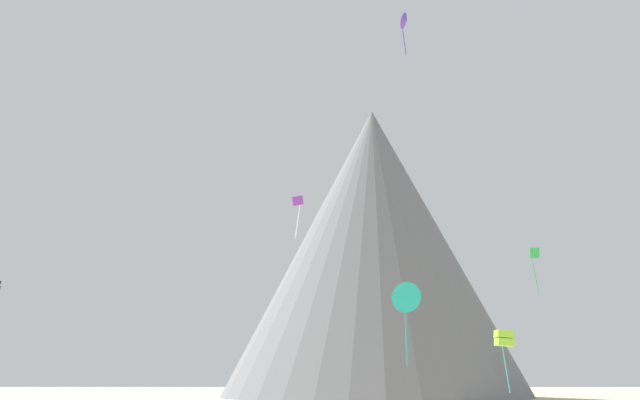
{
  "coord_description": "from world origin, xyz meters",
  "views": [
    {
      "loc": [
        3.75,
        -24.63,
        3.86
      ],
      "look_at": [
        2.84,
        46.09,
        18.65
      ],
      "focal_mm": 46.35,
      "sensor_mm": 36.0,
      "label": 1
    }
  ],
  "objects_px": {
    "kite_indigo_high": "(405,21)",
    "rock_massif": "(376,258)",
    "kite_teal_low": "(406,298)",
    "kite_lime_low": "(504,339)",
    "kite_violet_mid": "(298,207)",
    "kite_green_mid": "(535,259)"
  },
  "relations": [
    {
      "from": "kite_indigo_high",
      "to": "rock_massif",
      "type": "bearing_deg",
      "value": 18.98
    },
    {
      "from": "kite_teal_low",
      "to": "kite_lime_low",
      "type": "xyz_separation_m",
      "value": [
        8.35,
        4.76,
        -2.9
      ]
    },
    {
      "from": "kite_teal_low",
      "to": "kite_violet_mid",
      "type": "relative_size",
      "value": 1.75
    },
    {
      "from": "kite_violet_mid",
      "to": "rock_massif",
      "type": "bearing_deg",
      "value": -48.8
    },
    {
      "from": "rock_massif",
      "to": "kite_green_mid",
      "type": "distance_m",
      "value": 56.16
    },
    {
      "from": "kite_violet_mid",
      "to": "kite_green_mid",
      "type": "height_order",
      "value": "kite_violet_mid"
    },
    {
      "from": "rock_massif",
      "to": "kite_violet_mid",
      "type": "bearing_deg",
      "value": -98.68
    },
    {
      "from": "kite_teal_low",
      "to": "rock_massif",
      "type": "bearing_deg",
      "value": -104.89
    },
    {
      "from": "kite_violet_mid",
      "to": "kite_indigo_high",
      "type": "relative_size",
      "value": 0.92
    },
    {
      "from": "rock_massif",
      "to": "kite_green_mid",
      "type": "xyz_separation_m",
      "value": [
        12.3,
        -54.27,
        -7.54
      ]
    },
    {
      "from": "rock_massif",
      "to": "kite_green_mid",
      "type": "bearing_deg",
      "value": -77.23
    },
    {
      "from": "rock_massif",
      "to": "kite_lime_low",
      "type": "bearing_deg",
      "value": -84.21
    },
    {
      "from": "kite_violet_mid",
      "to": "kite_lime_low",
      "type": "relative_size",
      "value": 0.73
    },
    {
      "from": "kite_teal_low",
      "to": "kite_green_mid",
      "type": "relative_size",
      "value": 1.4
    },
    {
      "from": "kite_violet_mid",
      "to": "kite_green_mid",
      "type": "xyz_separation_m",
      "value": [
        22.47,
        12.32,
        -2.72
      ]
    },
    {
      "from": "kite_teal_low",
      "to": "kite_indigo_high",
      "type": "distance_m",
      "value": 26.61
    },
    {
      "from": "kite_violet_mid",
      "to": "kite_lime_low",
      "type": "bearing_deg",
      "value": -126.83
    },
    {
      "from": "rock_massif",
      "to": "kite_green_mid",
      "type": "relative_size",
      "value": 12.69
    },
    {
      "from": "kite_violet_mid",
      "to": "kite_teal_low",
      "type": "bearing_deg",
      "value": -154.25
    },
    {
      "from": "rock_massif",
      "to": "kite_teal_low",
      "type": "distance_m",
      "value": 71.54
    },
    {
      "from": "kite_indigo_high",
      "to": "kite_lime_low",
      "type": "bearing_deg",
      "value": -86.52
    },
    {
      "from": "kite_teal_low",
      "to": "kite_lime_low",
      "type": "distance_m",
      "value": 10.04
    }
  ]
}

